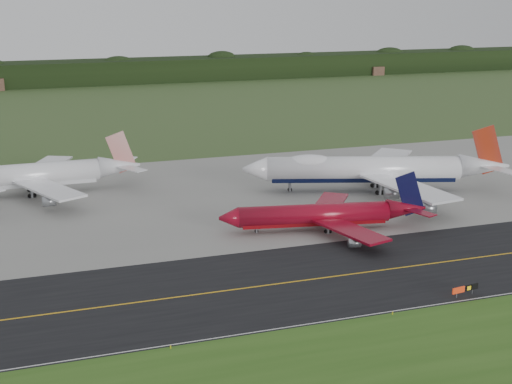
% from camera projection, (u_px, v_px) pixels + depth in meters
% --- Properties ---
extents(ground, '(600.00, 600.00, 0.00)m').
position_uv_depth(ground, '(333.00, 267.00, 127.05)').
color(ground, '#375427').
rests_on(ground, ground).
extents(grass_verge, '(400.00, 30.00, 0.01)m').
position_uv_depth(grass_verge, '(440.00, 361.00, 95.07)').
color(grass_verge, '#305A1A').
rests_on(grass_verge, ground).
extents(taxiway, '(400.00, 32.00, 0.02)m').
position_uv_depth(taxiway, '(342.00, 275.00, 123.40)').
color(taxiway, black).
rests_on(taxiway, ground).
extents(apron, '(400.00, 78.00, 0.01)m').
position_uv_depth(apron, '(247.00, 193.00, 173.66)').
color(apron, gray).
rests_on(apron, ground).
extents(taxiway_centreline, '(400.00, 0.40, 0.00)m').
position_uv_depth(taxiway_centreline, '(342.00, 275.00, 123.39)').
color(taxiway_centreline, '#ECA916').
rests_on(taxiway_centreline, taxiway).
extents(taxiway_edge_line, '(400.00, 0.25, 0.00)m').
position_uv_depth(taxiway_edge_line, '(385.00, 312.00, 109.22)').
color(taxiway_edge_line, silver).
rests_on(taxiway_edge_line, taxiway).
extents(horizon_treeline, '(700.00, 25.00, 12.00)m').
position_uv_depth(horizon_treeline, '(121.00, 73.00, 375.76)').
color(horizon_treeline, black).
rests_on(horizon_treeline, ground).
extents(jet_ba_747, '(64.04, 51.83, 16.42)m').
position_uv_depth(jet_ba_747, '(373.00, 169.00, 173.40)').
color(jet_ba_747, white).
rests_on(jet_ba_747, ground).
extents(jet_red_737, '(43.41, 34.98, 11.75)m').
position_uv_depth(jet_red_737, '(325.00, 215.00, 146.10)').
color(jet_red_737, maroon).
rests_on(jet_red_737, ground).
extents(jet_star_tail, '(53.81, 45.22, 14.24)m').
position_uv_depth(jet_star_tail, '(29.00, 176.00, 170.74)').
color(jet_star_tail, white).
rests_on(jet_star_tail, ground).
extents(taxiway_sign, '(5.26, 0.99, 1.76)m').
position_uv_depth(taxiway_sign, '(465.00, 289.00, 114.85)').
color(taxiway_sign, slate).
rests_on(taxiway_sign, ground).
extents(edge_marker_left, '(0.16, 0.16, 0.50)m').
position_uv_depth(edge_marker_left, '(171.00, 347.00, 98.22)').
color(edge_marker_left, yellow).
rests_on(edge_marker_left, ground).
extents(edge_marker_center, '(0.16, 0.16, 0.50)m').
position_uv_depth(edge_marker_center, '(393.00, 313.00, 108.50)').
color(edge_marker_center, yellow).
rests_on(edge_marker_center, ground).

